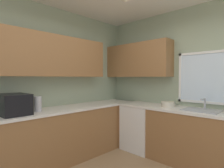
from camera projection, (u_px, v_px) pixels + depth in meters
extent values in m
cube|color=#9EAD8E|center=(193.00, 82.00, 3.30)|extent=(3.81, 0.06, 2.70)
cube|color=#9EAD8E|center=(44.00, 82.00, 3.24)|extent=(0.06, 3.84, 2.70)
cube|color=silver|center=(208.00, 77.00, 3.09)|extent=(0.91, 0.02, 0.81)
cube|color=white|center=(208.00, 52.00, 3.06)|extent=(0.99, 0.04, 0.04)
cube|color=white|center=(207.00, 103.00, 3.09)|extent=(0.99, 0.04, 0.04)
cube|color=white|center=(180.00, 78.00, 3.41)|extent=(0.04, 0.04, 0.89)
cube|color=olive|center=(37.00, 55.00, 2.95)|extent=(0.32, 2.60, 0.70)
cube|color=olive|center=(137.00, 60.00, 3.90)|extent=(1.50, 0.32, 0.70)
cube|color=olive|center=(54.00, 138.00, 3.03)|extent=(0.62, 3.42, 0.87)
cube|color=silver|center=(54.00, 110.00, 3.02)|extent=(0.65, 3.45, 0.04)
cube|color=olive|center=(198.00, 140.00, 2.93)|extent=(2.87, 0.62, 0.87)
cube|color=silver|center=(198.00, 111.00, 2.92)|extent=(2.90, 0.65, 0.04)
cube|color=white|center=(140.00, 128.00, 3.67)|extent=(0.60, 0.60, 0.87)
cube|color=black|center=(14.00, 104.00, 2.57)|extent=(0.48, 0.36, 0.29)
cylinder|color=#B7B7BC|center=(38.00, 104.00, 2.80)|extent=(0.11, 0.11, 0.23)
cube|color=#9EA0A5|center=(201.00, 110.00, 2.88)|extent=(0.52, 0.40, 0.02)
cylinder|color=#B7B7BC|center=(205.00, 104.00, 3.00)|extent=(0.03, 0.03, 0.18)
cylinder|color=#B7B7BC|center=(203.00, 99.00, 2.92)|extent=(0.02, 0.20, 0.02)
cylinder|color=beige|center=(168.00, 104.00, 3.28)|extent=(0.23, 0.23, 0.09)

